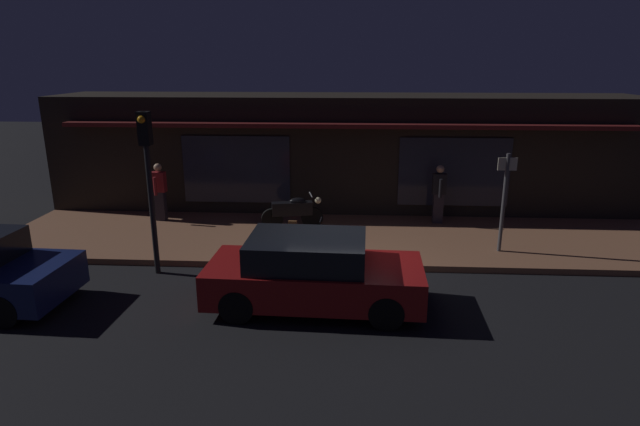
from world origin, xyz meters
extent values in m
plane|color=black|center=(0.00, 0.00, 0.00)|extent=(60.00, 60.00, 0.00)
cube|color=brown|center=(0.00, 3.00, 0.07)|extent=(18.00, 4.00, 0.15)
cube|color=black|center=(0.00, 6.40, 1.80)|extent=(18.00, 2.80, 3.60)
cube|color=#262838|center=(-3.20, 4.98, 1.50)|extent=(3.20, 0.04, 2.00)
cube|color=#262838|center=(3.20, 4.98, 1.50)|extent=(3.20, 0.04, 2.00)
cube|color=#591919|center=(0.00, 4.75, 2.85)|extent=(16.20, 0.50, 0.12)
cylinder|color=black|center=(-1.92, 3.43, 0.45)|extent=(0.61, 0.24, 0.60)
cylinder|color=black|center=(-0.85, 3.66, 0.45)|extent=(0.61, 0.24, 0.60)
cube|color=black|center=(-1.39, 3.55, 0.73)|extent=(1.13, 0.50, 0.36)
ellipsoid|color=black|center=(-1.24, 3.58, 0.93)|extent=(0.48, 0.33, 0.20)
sphere|color=#F9EDB7|center=(-0.68, 3.70, 0.93)|extent=(0.18, 0.18, 0.18)
cylinder|color=gray|center=(-0.88, 3.65, 1.10)|extent=(0.14, 0.54, 0.03)
torus|color=black|center=(-1.40, 1.55, 0.48)|extent=(0.66, 0.07, 0.66)
torus|color=black|center=(-0.41, 1.50, 0.48)|extent=(0.66, 0.07, 0.66)
cube|color=black|center=(-0.90, 1.52, 0.70)|extent=(0.90, 0.08, 0.06)
cube|color=brown|center=(-1.15, 1.54, 0.97)|extent=(0.20, 0.09, 0.06)
cylinder|color=black|center=(-0.49, 1.50, 1.05)|extent=(0.04, 0.42, 0.02)
cube|color=#28232D|center=(-5.27, 4.15, 0.57)|extent=(0.29, 0.22, 0.85)
cube|color=maroon|center=(-5.27, 4.15, 1.29)|extent=(0.39, 0.25, 0.58)
sphere|color=tan|center=(-5.27, 4.15, 1.71)|extent=(0.22, 0.22, 0.22)
cylinder|color=maroon|center=(-5.29, 3.89, 1.22)|extent=(0.10, 0.10, 0.52)
cylinder|color=maroon|center=(-5.26, 4.40, 1.22)|extent=(0.10, 0.10, 0.52)
cube|color=#28232D|center=(2.69, 4.36, 0.57)|extent=(0.28, 0.20, 0.85)
cube|color=black|center=(2.69, 4.36, 1.29)|extent=(0.38, 0.23, 0.58)
sphere|color=tan|center=(2.69, 4.36, 1.71)|extent=(0.22, 0.22, 0.22)
cylinder|color=black|center=(2.70, 4.62, 1.22)|extent=(0.09, 0.09, 0.52)
cylinder|color=black|center=(2.69, 4.10, 1.22)|extent=(0.09, 0.09, 0.52)
cylinder|color=#47474C|center=(3.84, 2.10, 1.35)|extent=(0.09, 0.09, 2.40)
cube|color=beige|center=(3.84, 2.10, 2.30)|extent=(0.44, 0.03, 0.30)
cylinder|color=black|center=(-4.13, 0.62, 1.80)|extent=(0.12, 0.12, 3.60)
cube|color=black|center=(-4.13, 0.62, 3.25)|extent=(0.24, 0.24, 0.70)
sphere|color=orange|center=(-4.13, 0.49, 3.45)|extent=(0.16, 0.16, 0.16)
cylinder|color=black|center=(-5.90, -0.44, 0.32)|extent=(0.65, 0.24, 0.64)
cylinder|color=black|center=(-5.96, -1.99, 0.32)|extent=(0.65, 0.24, 0.64)
cylinder|color=black|center=(0.91, -0.11, 0.32)|extent=(0.65, 0.24, 0.64)
cylinder|color=black|center=(0.86, -1.67, 0.32)|extent=(0.65, 0.24, 0.64)
cylinder|color=black|center=(-1.79, -0.02, 0.32)|extent=(0.65, 0.24, 0.64)
cylinder|color=black|center=(-1.84, -1.58, 0.32)|extent=(0.65, 0.24, 0.64)
cube|color=maroon|center=(-0.46, -0.85, 0.55)|extent=(4.16, 1.90, 0.68)
cube|color=black|center=(-0.61, -0.84, 1.10)|extent=(2.25, 1.67, 0.64)
camera|label=1|loc=(0.18, -10.09, 4.60)|focal=29.26mm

